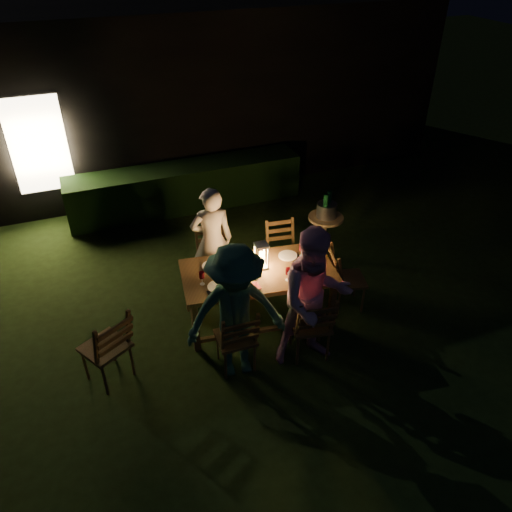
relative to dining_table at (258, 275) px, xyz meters
name	(u,v)px	position (x,y,z in m)	size (l,w,h in m)	color
garden_envelope	(175,84)	(0.42, 5.81, 0.87)	(40.00, 40.00, 3.20)	black
dining_table	(258,275)	(0.00, 0.00, 0.00)	(2.01, 1.19, 0.79)	#4D3319
chair_near_left	(236,348)	(-0.55, -0.70, -0.42)	(0.44, 0.47, 0.96)	#4D3319
chair_near_right	(310,335)	(0.34, -0.83, -0.41)	(0.53, 0.56, 1.01)	#4D3319
chair_far_left	(214,273)	(-0.34, 0.82, -0.43)	(0.46, 0.49, 0.93)	#4D3319
chair_far_right	(283,263)	(0.65, 0.69, -0.43)	(0.47, 0.50, 0.94)	#4D3319
chair_end	(347,288)	(1.22, -0.17, -0.42)	(0.55, 0.52, 0.95)	#4D3319
chair_spare	(109,358)	(-1.95, -0.35, -0.40)	(0.65, 0.66, 1.04)	#4D3319
person_house_side	(212,241)	(-0.33, 0.87, 0.08)	(0.58, 0.38, 1.58)	beige
person_opp_right	(314,299)	(0.33, -0.87, 0.18)	(0.87, 0.68, 1.79)	#E69EC1
person_opp_left	(236,314)	(-0.56, -0.75, 0.14)	(1.11, 0.64, 1.71)	#2F5F4A
lantern	(261,257)	(0.06, 0.04, 0.24)	(0.16, 0.16, 0.35)	white
plate_far_left	(212,266)	(-0.51, 0.29, 0.09)	(0.25, 0.25, 0.01)	white
plate_near_left	(218,287)	(-0.57, -0.14, 0.09)	(0.25, 0.25, 0.01)	white
plate_far_right	(288,256)	(0.48, 0.16, 0.09)	(0.25, 0.25, 0.01)	white
plate_near_right	(298,275)	(0.42, -0.28, 0.09)	(0.25, 0.25, 0.01)	white
wineglass_a	(230,255)	(-0.26, 0.32, 0.17)	(0.06, 0.06, 0.18)	#59070F
wineglass_b	(202,278)	(-0.73, -0.02, 0.17)	(0.06, 0.06, 0.18)	#59070F
wineglass_c	(288,274)	(0.26, -0.32, 0.17)	(0.06, 0.06, 0.18)	#59070F
wineglass_d	(302,250)	(0.64, 0.09, 0.17)	(0.06, 0.06, 0.18)	#59070F
wineglass_e	(256,280)	(-0.14, -0.28, 0.17)	(0.06, 0.06, 0.18)	silver
bottle_table	(238,264)	(-0.25, 0.03, 0.22)	(0.07, 0.07, 0.28)	#0F471E
napkin_left	(252,287)	(-0.19, -0.30, 0.08)	(0.18, 0.14, 0.01)	red
napkin_right	(308,278)	(0.50, -0.37, 0.08)	(0.18, 0.14, 0.01)	red
phone	(213,292)	(-0.66, -0.21, 0.08)	(0.14, 0.07, 0.01)	black
side_table	(326,221)	(1.50, 1.02, -0.08)	(0.53, 0.53, 0.71)	olive
ice_bucket	(327,210)	(1.50, 1.02, 0.11)	(0.30, 0.30, 0.22)	#A5A8AD
bottle_bucket_a	(325,209)	(1.45, 0.98, 0.16)	(0.07, 0.07, 0.32)	#0F471E
bottle_bucket_b	(329,205)	(1.55, 1.06, 0.16)	(0.07, 0.07, 0.32)	#0F471E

